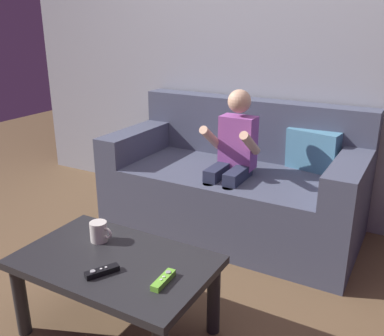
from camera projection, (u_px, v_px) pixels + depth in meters
ground_plane at (139, 325)px, 2.01m from camera, size 8.34×8.34×0.00m
wall_back at (267, 37)px, 2.86m from camera, size 4.17×0.05×2.50m
couch at (236, 186)px, 2.86m from camera, size 1.64×0.80×0.85m
person_seated_on_couch at (232, 158)px, 2.61m from camera, size 0.31×0.38×0.97m
coffee_table at (115, 271)px, 1.86m from camera, size 0.85×0.53×0.38m
game_remote_black_near_edge at (102, 271)px, 1.73m from camera, size 0.10×0.14×0.03m
game_remote_lime_center at (163, 280)px, 1.67m from camera, size 0.04×0.14×0.03m
coffee_mug at (99, 232)px, 1.97m from camera, size 0.12×0.08×0.09m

